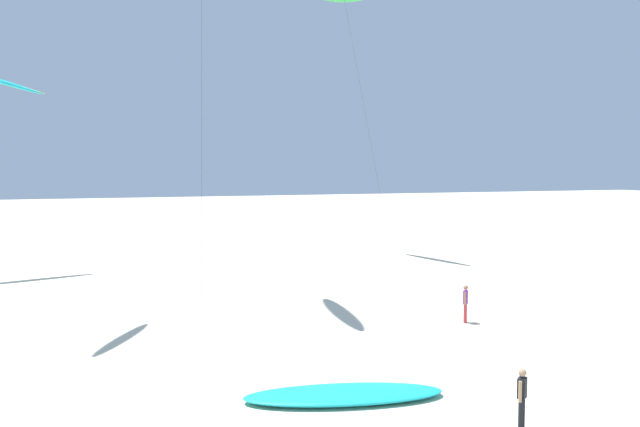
% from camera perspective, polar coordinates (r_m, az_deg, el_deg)
% --- Properties ---
extents(grounded_kite_1, '(6.31, 3.24, 0.31)m').
position_cam_1_polar(grounded_kite_1, '(20.68, 2.06, -15.17)').
color(grounded_kite_1, '#19B2B7').
rests_on(grounded_kite_1, ground).
extents(person_near_left, '(0.41, 0.36, 1.66)m').
position_cam_1_polar(person_near_left, '(18.96, 16.87, -14.74)').
color(person_near_left, black).
rests_on(person_near_left, ground).
extents(person_mid_field, '(0.35, 0.42, 1.69)m').
position_cam_1_polar(person_mid_field, '(30.67, 12.32, -7.40)').
color(person_mid_field, red).
rests_on(person_mid_field, ground).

